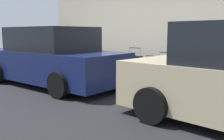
% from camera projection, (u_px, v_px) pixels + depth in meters
% --- Properties ---
extents(ground_plane, '(40.00, 40.00, 0.00)m').
position_uv_depth(ground_plane, '(117.00, 82.00, 8.14)').
color(ground_plane, black).
extents(sidewalk_curb, '(18.00, 5.00, 0.14)m').
position_uv_depth(sidewalk_curb, '(159.00, 71.00, 9.96)').
color(sidewalk_curb, gray).
rests_on(sidewalk_curb, ground_plane).
extents(suitcase_teal_1, '(0.48, 0.24, 1.04)m').
position_uv_depth(suitcase_teal_1, '(223.00, 75.00, 6.34)').
color(suitcase_teal_1, '#0F606B').
rests_on(suitcase_teal_1, sidewalk_curb).
extents(suitcase_red_2, '(0.40, 0.24, 0.97)m').
position_uv_depth(suitcase_red_2, '(203.00, 72.00, 6.79)').
color(suitcase_red_2, red).
rests_on(suitcase_red_2, sidewalk_curb).
extents(suitcase_olive_3, '(0.44, 0.27, 0.95)m').
position_uv_depth(suitcase_olive_3, '(183.00, 72.00, 7.09)').
color(suitcase_olive_3, '#59601E').
rests_on(suitcase_olive_3, sidewalk_curb).
extents(suitcase_navy_4, '(0.46, 0.25, 0.86)m').
position_uv_depth(suitcase_navy_4, '(165.00, 72.00, 7.44)').
color(suitcase_navy_4, navy).
rests_on(suitcase_navy_4, sidewalk_curb).
extents(suitcase_silver_5, '(0.40, 0.25, 0.73)m').
position_uv_depth(suitcase_silver_5, '(150.00, 68.00, 7.83)').
color(suitcase_silver_5, '#9EA0A8').
rests_on(suitcase_silver_5, sidewalk_curb).
extents(suitcase_black_6, '(0.48, 0.26, 0.95)m').
position_uv_depth(suitcase_black_6, '(135.00, 66.00, 8.14)').
color(suitcase_black_6, black).
rests_on(suitcase_black_6, sidewalk_curb).
extents(suitcase_maroon_7, '(0.43, 0.24, 0.57)m').
position_uv_depth(suitcase_maroon_7, '(123.00, 67.00, 8.59)').
color(suitcase_maroon_7, maroon).
rests_on(suitcase_maroon_7, sidewalk_curb).
extents(suitcase_teal_8, '(0.50, 0.27, 0.69)m').
position_uv_depth(suitcase_teal_8, '(110.00, 64.00, 8.98)').
color(suitcase_teal_8, '#0F606B').
rests_on(suitcase_teal_8, sidewalk_curb).
extents(suitcase_red_9, '(0.45, 0.26, 0.79)m').
position_uv_depth(suitcase_red_9, '(100.00, 63.00, 9.40)').
color(suitcase_red_9, red).
rests_on(suitcase_red_9, sidewalk_curb).
extents(suitcase_olive_10, '(0.48, 0.23, 0.83)m').
position_uv_depth(suitcase_olive_10, '(88.00, 60.00, 9.70)').
color(suitcase_olive_10, '#59601E').
rests_on(suitcase_olive_10, sidewalk_curb).
extents(suitcase_navy_11, '(0.43, 0.26, 0.97)m').
position_uv_depth(suitcase_navy_11, '(77.00, 59.00, 10.05)').
color(suitcase_navy_11, navy).
rests_on(suitcase_navy_11, sidewalk_curb).
extents(fire_hydrant, '(0.39, 0.21, 0.76)m').
position_uv_depth(fire_hydrant, '(64.00, 57.00, 10.67)').
color(fire_hydrant, red).
rests_on(fire_hydrant, sidewalk_curb).
extents(bollard_post, '(0.15, 0.15, 0.85)m').
position_uv_depth(bollard_post, '(54.00, 56.00, 10.91)').
color(bollard_post, '#333338').
rests_on(bollard_post, sidewalk_curb).
extents(parked_car_navy_1, '(4.77, 2.31, 1.71)m').
position_uv_depth(parked_car_navy_1, '(52.00, 58.00, 7.62)').
color(parked_car_navy_1, '#141E4C').
rests_on(parked_car_navy_1, ground_plane).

